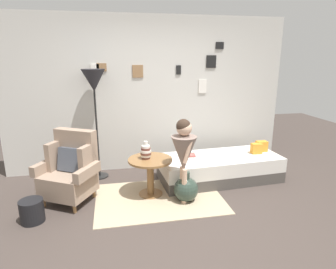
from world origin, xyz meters
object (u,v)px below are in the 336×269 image
at_px(demijohn_near, 186,189).
at_px(armchair, 71,170).
at_px(daybed, 219,168).
at_px(magazine_basket, 32,211).
at_px(side_table, 150,169).
at_px(book_on_daybed, 188,155).
at_px(person_child, 184,150).
at_px(vase_striped, 146,152).
at_px(floor_lamp, 94,85).

bearing_deg(demijohn_near, armchair, 167.43).
relative_size(daybed, magazine_basket, 6.96).
relative_size(daybed, side_table, 3.13).
distance_m(book_on_daybed, demijohn_near, 0.77).
distance_m(armchair, demijohn_near, 1.60).
bearing_deg(book_on_daybed, armchair, -168.55).
distance_m(daybed, book_on_daybed, 0.55).
distance_m(side_table, demijohn_near, 0.58).
bearing_deg(magazine_basket, book_on_daybed, 21.33).
distance_m(daybed, magazine_basket, 2.76).
distance_m(demijohn_near, magazine_basket, 1.95).
height_order(daybed, magazine_basket, daybed).
bearing_deg(magazine_basket, side_table, 16.00).
bearing_deg(demijohn_near, magazine_basket, -175.70).
height_order(book_on_daybed, magazine_basket, book_on_daybed).
relative_size(book_on_daybed, demijohn_near, 0.52).
height_order(side_table, person_child, person_child).
relative_size(vase_striped, demijohn_near, 0.60).
bearing_deg(magazine_basket, person_child, 3.73).
relative_size(book_on_daybed, magazine_basket, 0.79).
bearing_deg(person_child, armchair, 166.25).
height_order(vase_striped, person_child, person_child).
relative_size(vase_striped, floor_lamp, 0.15).
relative_size(floor_lamp, book_on_daybed, 7.96).
bearing_deg(book_on_daybed, vase_striped, -151.37).
xyz_separation_m(floor_lamp, person_child, (1.15, -1.11, -0.76)).
distance_m(vase_striped, floor_lamp, 1.35).
height_order(side_table, vase_striped, vase_striped).
xyz_separation_m(armchair, daybed, (2.25, 0.26, -0.24)).
height_order(daybed, floor_lamp, floor_lamp).
xyz_separation_m(daybed, side_table, (-1.16, -0.32, 0.20)).
relative_size(vase_striped, magazine_basket, 0.91).
xyz_separation_m(armchair, person_child, (1.49, -0.37, 0.31)).
distance_m(vase_striped, magazine_basket, 1.59).
distance_m(floor_lamp, person_child, 1.77).
xyz_separation_m(person_child, book_on_daybed, (0.26, 0.72, -0.33)).
bearing_deg(side_table, book_on_daybed, 31.96).
bearing_deg(floor_lamp, demijohn_near, -42.29).
distance_m(person_child, demijohn_near, 0.58).
height_order(armchair, person_child, person_child).
xyz_separation_m(daybed, book_on_daybed, (-0.50, 0.10, 0.22)).
relative_size(floor_lamp, person_child, 1.50).
bearing_deg(armchair, vase_striped, -2.16).
height_order(vase_striped, demijohn_near, vase_striped).
xyz_separation_m(daybed, magazine_basket, (-2.66, -0.74, -0.06)).
height_order(vase_striped, floor_lamp, floor_lamp).
xyz_separation_m(daybed, person_child, (-0.76, -0.62, 0.55)).
height_order(daybed, person_child, person_child).
bearing_deg(floor_lamp, vase_striped, -48.72).
distance_m(person_child, book_on_daybed, 0.83).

